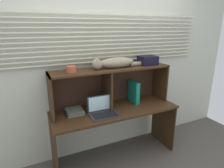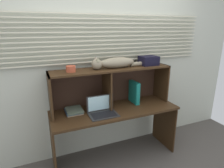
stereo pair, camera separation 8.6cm
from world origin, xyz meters
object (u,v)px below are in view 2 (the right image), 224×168
book_stack (74,111)px  small_basket (71,69)px  storage_box (149,61)px  binder_upright (134,92)px  cat (115,63)px  laptop (102,110)px

book_stack → small_basket: 0.53m
book_stack → storage_box: bearing=0.0°
book_stack → small_basket: small_basket is taller
binder_upright → book_stack: binder_upright is taller
cat → binder_upright: 0.52m
laptop → binder_upright: size_ratio=1.13×
small_basket → storage_box: (1.05, 0.00, 0.03)m
book_stack → binder_upright: bearing=0.0°
cat → binder_upright: (0.29, 0.00, -0.43)m
laptop → small_basket: bearing=151.7°
book_stack → storage_box: (1.05, 0.00, 0.55)m
binder_upright → storage_box: bearing=0.0°
cat → book_stack: bearing=-180.0°
cat → laptop: (-0.24, -0.17, -0.54)m
binder_upright → book_stack: 0.85m
cat → laptop: cat is taller
laptop → book_stack: laptop is taller
binder_upright → laptop: bearing=-162.2°
book_stack → laptop: bearing=-28.6°
cat → laptop: size_ratio=2.34×
binder_upright → book_stack: (-0.84, -0.00, -0.13)m
laptop → binder_upright: 0.57m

